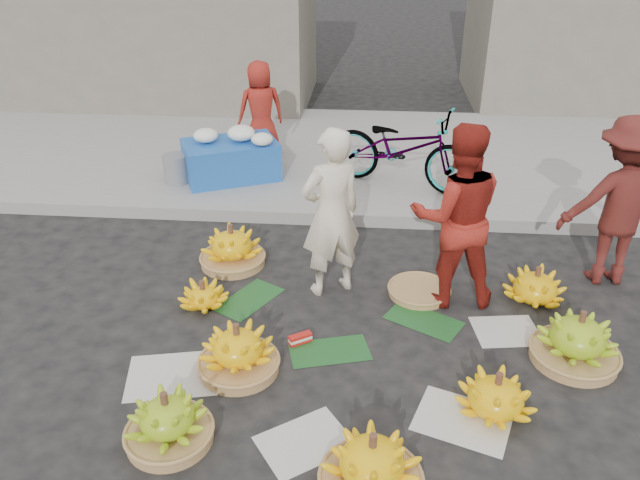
# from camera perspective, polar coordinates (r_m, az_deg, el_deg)

# --- Properties ---
(ground) EXTENTS (80.00, 80.00, 0.00)m
(ground) POSITION_cam_1_polar(r_m,az_deg,el_deg) (5.36, 2.11, -8.87)
(ground) COLOR black
(ground) RESTS_ON ground
(curb) EXTENTS (40.00, 0.25, 0.15)m
(curb) POSITION_cam_1_polar(r_m,az_deg,el_deg) (7.21, 3.01, 2.19)
(curb) COLOR gray
(curb) RESTS_ON ground
(sidewalk) EXTENTS (40.00, 4.00, 0.12)m
(sidewalk) POSITION_cam_1_polar(r_m,az_deg,el_deg) (9.15, 3.49, 7.86)
(sidewalk) COLOR gray
(sidewalk) RESTS_ON ground
(newspaper_scatter) EXTENTS (3.20, 1.80, 0.00)m
(newspaper_scatter) POSITION_cam_1_polar(r_m,az_deg,el_deg) (4.75, 1.60, -14.65)
(newspaper_scatter) COLOR silver
(newspaper_scatter) RESTS_ON ground
(banana_leaves) EXTENTS (2.00, 1.00, 0.00)m
(banana_leaves) POSITION_cam_1_polar(r_m,az_deg,el_deg) (5.53, 1.17, -7.54)
(banana_leaves) COLOR #184A20
(banana_leaves) RESTS_ON ground
(banana_bunch_0) EXTENTS (0.63, 0.63, 0.44)m
(banana_bunch_0) POSITION_cam_1_polar(r_m,az_deg,el_deg) (4.95, -7.52, -10.03)
(banana_bunch_0) COLOR #A27644
(banana_bunch_0) RESTS_ON ground
(banana_bunch_1) EXTENTS (0.63, 0.63, 0.42)m
(banana_bunch_1) POSITION_cam_1_polar(r_m,az_deg,el_deg) (4.49, -13.77, -15.78)
(banana_bunch_1) COLOR #A27644
(banana_bunch_1) RESTS_ON ground
(banana_bunch_2) EXTENTS (0.68, 0.68, 0.45)m
(banana_bunch_2) POSITION_cam_1_polar(r_m,az_deg,el_deg) (4.10, 4.74, -19.86)
(banana_bunch_2) COLOR #A27644
(banana_bunch_2) RESTS_ON ground
(banana_bunch_3) EXTENTS (0.68, 0.68, 0.35)m
(banana_bunch_3) POSITION_cam_1_polar(r_m,az_deg,el_deg) (4.75, 15.82, -13.51)
(banana_bunch_3) COLOR yellow
(banana_bunch_3) RESTS_ON ground
(banana_bunch_4) EXTENTS (0.69, 0.69, 0.47)m
(banana_bunch_4) POSITION_cam_1_polar(r_m,az_deg,el_deg) (5.40, 22.48, -8.42)
(banana_bunch_4) COLOR #A27644
(banana_bunch_4) RESTS_ON ground
(banana_bunch_5) EXTENTS (0.56, 0.56, 0.35)m
(banana_bunch_5) POSITION_cam_1_polar(r_m,az_deg,el_deg) (6.08, 19.12, -3.98)
(banana_bunch_5) COLOR yellow
(banana_bunch_5) RESTS_ON ground
(banana_bunch_6) EXTENTS (0.44, 0.44, 0.27)m
(banana_bunch_6) POSITION_cam_1_polar(r_m,az_deg,el_deg) (5.78, -10.63, -5.06)
(banana_bunch_6) COLOR yellow
(banana_bunch_6) RESTS_ON ground
(banana_bunch_7) EXTENTS (0.65, 0.65, 0.45)m
(banana_bunch_7) POSITION_cam_1_polar(r_m,az_deg,el_deg) (6.35, -8.06, -0.69)
(banana_bunch_7) COLOR #A27644
(banana_bunch_7) RESTS_ON ground
(basket_spare) EXTENTS (0.73, 0.73, 0.07)m
(basket_spare) POSITION_cam_1_polar(r_m,az_deg,el_deg) (5.96, 9.03, -4.63)
(basket_spare) COLOR #A27644
(basket_spare) RESTS_ON ground
(incense_stack) EXTENTS (0.20, 0.16, 0.08)m
(incense_stack) POSITION_cam_1_polar(r_m,az_deg,el_deg) (5.27, -1.82, -9.03)
(incense_stack) COLOR red
(incense_stack) RESTS_ON ground
(vendor_cream) EXTENTS (0.70, 0.62, 1.60)m
(vendor_cream) POSITION_cam_1_polar(r_m,az_deg,el_deg) (5.59, 1.03, 2.44)
(vendor_cream) COLOR white
(vendor_cream) RESTS_ON ground
(vendor_red) EXTENTS (0.87, 0.71, 1.69)m
(vendor_red) POSITION_cam_1_polar(r_m,az_deg,el_deg) (5.57, 12.37, 2.13)
(vendor_red) COLOR #AC281A
(vendor_red) RESTS_ON ground
(man_striped) EXTENTS (1.10, 0.68, 1.64)m
(man_striped) POSITION_cam_1_polar(r_m,az_deg,el_deg) (6.40, 25.80, 3.13)
(man_striped) COLOR maroon
(man_striped) RESTS_ON ground
(flower_table) EXTENTS (1.35, 1.14, 0.67)m
(flower_table) POSITION_cam_1_polar(r_m,az_deg,el_deg) (8.13, -8.11, 7.51)
(flower_table) COLOR #1A51AE
(flower_table) RESTS_ON sidewalk
(grey_bucket) EXTENTS (0.32, 0.32, 0.36)m
(grey_bucket) POSITION_cam_1_polar(r_m,az_deg,el_deg) (8.15, -13.02, 6.38)
(grey_bucket) COLOR slate
(grey_bucket) RESTS_ON sidewalk
(flower_vendor) EXTENTS (0.76, 0.64, 1.31)m
(flower_vendor) POSITION_cam_1_polar(r_m,az_deg,el_deg) (8.77, -5.44, 11.81)
(flower_vendor) COLOR #AC281A
(flower_vendor) RESTS_ON sidewalk
(bicycle) EXTENTS (1.30, 2.00, 0.99)m
(bicycle) POSITION_cam_1_polar(r_m,az_deg,el_deg) (7.79, 7.54, 8.34)
(bicycle) COLOR gray
(bicycle) RESTS_ON sidewalk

